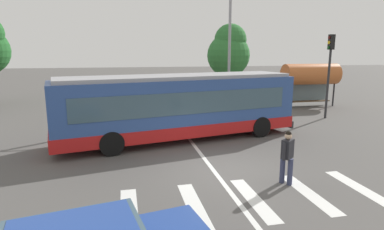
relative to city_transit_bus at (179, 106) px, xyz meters
name	(u,v)px	position (x,y,z in m)	size (l,w,h in m)	color
ground_plane	(222,170)	(0.76, -4.29, -1.59)	(160.00, 160.00, 0.00)	#514F4C
city_transit_bus	(179,106)	(0.00, 0.00, 0.00)	(11.76, 4.78, 3.06)	black
pedestrian_crossing_street	(287,154)	(2.36, -5.85, -0.62)	(0.48, 0.45, 1.72)	#333856
parked_car_white	(143,93)	(-0.97, 11.96, -0.82)	(1.94, 4.53, 1.35)	black
parked_car_black	(174,92)	(1.61, 11.89, -0.82)	(2.03, 4.58, 1.35)	black
parked_car_red	(206,91)	(4.44, 11.97, -0.82)	(1.94, 4.54, 1.35)	black
traffic_light_far_corner	(330,63)	(9.86, 2.90, 1.84)	(0.33, 0.32, 5.14)	#28282B
bus_stop_shelter	(311,75)	(11.17, 6.84, 0.83)	(4.27, 1.54, 3.25)	#28282B
twin_arm_street_lamp	(230,24)	(5.12, 7.90, 4.51)	(4.17, 0.32, 10.10)	#939399
background_tree_right	(229,51)	(8.25, 17.15, 2.64)	(4.40, 4.40, 6.96)	brown
crosswalk_painted_stripes	(254,199)	(0.95, -6.63, -1.58)	(7.38, 2.76, 0.01)	silver
lane_center_line	(200,153)	(0.45, -2.29, -1.58)	(0.16, 24.00, 0.01)	silver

